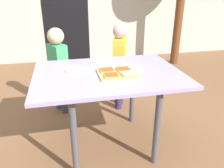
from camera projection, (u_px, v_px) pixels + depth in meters
name	position (u px, v px, depth m)	size (l,w,h in m)	color
ground_plane	(109.00, 143.00, 2.28)	(16.00, 16.00, 0.00)	brown
house_door	(66.00, 12.00, 4.47)	(0.90, 0.02, 2.00)	black
dining_table	(108.00, 82.00, 2.02)	(1.28, 0.92, 0.76)	#9F8FBC
cutting_board	(117.00, 73.00, 1.93)	(0.33, 0.28, 0.01)	tan
pizza_slice_near_left	(112.00, 75.00, 1.85)	(0.13, 0.12, 0.02)	gold
pizza_slice_far_left	(107.00, 70.00, 1.96)	(0.12, 0.11, 0.02)	gold
pizza_slice_far_right	(123.00, 69.00, 1.99)	(0.12, 0.11, 0.02)	gold
pizza_slice_near_right	(128.00, 74.00, 1.88)	(0.13, 0.12, 0.02)	gold
plate_white_right	(131.00, 68.00, 2.07)	(0.21, 0.21, 0.01)	white
plate_white_left	(77.00, 70.00, 2.03)	(0.21, 0.21, 0.01)	white
child_left	(58.00, 65.00, 2.65)	(0.24, 0.28, 1.04)	#3B3D45
child_right	(120.00, 61.00, 2.76)	(0.22, 0.27, 1.07)	#382855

